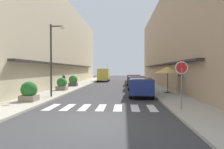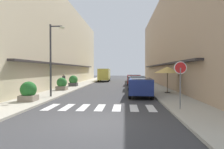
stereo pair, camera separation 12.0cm
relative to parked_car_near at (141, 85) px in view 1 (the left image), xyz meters
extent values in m
plane|color=#38383A|center=(-2.63, 10.85, -0.92)|extent=(105.71, 105.71, 0.00)
cube|color=#ADA899|center=(-7.59, 10.85, -0.86)|extent=(2.56, 67.27, 0.12)
cube|color=#ADA899|center=(2.33, 10.85, -0.86)|extent=(2.56, 67.27, 0.12)
cube|color=beige|center=(-11.36, 12.26, 4.82)|extent=(5.00, 45.25, 11.49)
cube|color=#332D2D|center=(-8.61, 12.26, 1.88)|extent=(0.50, 31.67, 0.16)
cube|color=tan|center=(6.11, 12.26, 5.07)|extent=(5.00, 45.25, 11.98)
cube|color=#332D2D|center=(3.36, 12.26, 1.88)|extent=(0.50, 31.67, 0.16)
cube|color=silver|center=(-5.48, -4.99, -0.92)|extent=(0.45, 2.20, 0.01)
cube|color=silver|center=(-4.53, -4.99, -0.92)|extent=(0.45, 2.20, 0.01)
cube|color=silver|center=(-3.58, -4.99, -0.92)|extent=(0.45, 2.20, 0.01)
cube|color=silver|center=(-2.63, -4.99, -0.92)|extent=(0.45, 2.20, 0.01)
cube|color=silver|center=(-1.68, -4.99, -0.92)|extent=(0.45, 2.20, 0.01)
cube|color=silver|center=(-0.73, -4.99, -0.92)|extent=(0.45, 2.20, 0.01)
cube|color=silver|center=(0.22, -4.99, -0.92)|extent=(0.45, 2.20, 0.01)
cube|color=navy|center=(0.00, 0.04, -0.04)|extent=(1.95, 4.46, 1.13)
cube|color=black|center=(0.00, -0.18, 0.27)|extent=(1.58, 2.52, 0.56)
cylinder|color=black|center=(-0.73, 1.52, -0.60)|extent=(0.25, 0.65, 0.64)
cylinder|color=black|center=(0.86, 1.45, -0.60)|extent=(0.25, 0.65, 0.64)
cylinder|color=black|center=(-0.86, -1.37, -0.60)|extent=(0.25, 0.65, 0.64)
cylinder|color=black|center=(0.73, -1.44, -0.60)|extent=(0.25, 0.65, 0.64)
cube|color=#4C5156|center=(0.00, 6.33, -0.04)|extent=(1.84, 4.11, 1.13)
cube|color=black|center=(0.00, 6.13, 0.27)|extent=(1.52, 2.31, 0.56)
cylinder|color=black|center=(-0.77, 7.69, -0.60)|extent=(0.23, 0.64, 0.64)
cylinder|color=black|center=(0.82, 7.66, -0.60)|extent=(0.23, 0.64, 0.64)
cylinder|color=black|center=(-0.82, 5.01, -0.60)|extent=(0.23, 0.64, 0.64)
cylinder|color=black|center=(0.77, 4.98, -0.60)|extent=(0.23, 0.64, 0.64)
cube|color=maroon|center=(0.00, 12.87, -0.04)|extent=(1.84, 4.05, 1.13)
cube|color=black|center=(0.00, 12.67, 0.27)|extent=(1.52, 2.28, 0.56)
cylinder|color=black|center=(-0.77, 14.22, -0.60)|extent=(0.23, 0.64, 0.64)
cylinder|color=black|center=(0.82, 14.18, -0.60)|extent=(0.23, 0.64, 0.64)
cylinder|color=black|center=(-0.82, 11.57, -0.60)|extent=(0.23, 0.64, 0.64)
cylinder|color=black|center=(0.77, 11.53, -0.60)|extent=(0.23, 0.64, 0.64)
cube|color=#D8CC4C|center=(-5.11, 22.64, 0.41)|extent=(2.00, 5.42, 2.03)
cube|color=black|center=(-5.11, 22.37, 1.17)|extent=(1.66, 3.04, 0.56)
cylinder|color=black|center=(-6.02, 24.41, -0.60)|extent=(0.23, 0.64, 0.64)
cylinder|color=black|center=(-4.23, 24.43, -0.60)|extent=(0.23, 0.64, 0.64)
cylinder|color=black|center=(-5.99, 20.85, -0.60)|extent=(0.23, 0.64, 0.64)
cylinder|color=black|center=(-4.20, 20.86, -0.60)|extent=(0.23, 0.64, 0.64)
cylinder|color=slate|center=(1.60, -5.84, 0.26)|extent=(0.07, 0.07, 2.13)
cylinder|color=red|center=(1.60, -5.84, 1.33)|extent=(0.64, 0.03, 0.64)
torus|color=white|center=(1.60, -5.84, 1.33)|extent=(0.65, 0.05, 0.65)
cylinder|color=#38383D|center=(-6.87, -1.07, 1.93)|extent=(0.14, 0.14, 5.47)
cylinder|color=#38383D|center=(-6.42, -1.07, 4.52)|extent=(0.90, 0.10, 0.10)
ellipsoid|color=beige|center=(-5.97, -1.07, 4.42)|extent=(0.44, 0.28, 0.20)
cylinder|color=#262626|center=(2.52, 2.12, -0.77)|extent=(0.48, 0.48, 0.06)
cylinder|color=#4C3823|center=(2.52, 2.12, 0.21)|extent=(0.06, 0.06, 2.03)
cone|color=#D8B259|center=(2.52, 2.12, 1.23)|extent=(2.34, 2.34, 0.55)
cube|color=gray|center=(-7.49, -3.49, -0.61)|extent=(1.00, 1.00, 0.38)
sphere|color=#236628|center=(-7.49, -3.49, -0.06)|extent=(1.05, 1.05, 1.05)
cube|color=gray|center=(-7.57, 4.07, -0.61)|extent=(1.01, 1.01, 0.39)
sphere|color=#2D7533|center=(-7.57, 4.07, -0.06)|extent=(1.01, 1.01, 1.01)
cube|color=#4C4C4C|center=(-7.70, 9.36, -0.60)|extent=(1.02, 1.02, 0.40)
sphere|color=#2D7533|center=(-7.70, 9.36, -0.01)|extent=(1.10, 1.10, 1.10)
cylinder|color=#282B33|center=(-7.90, 5.91, -0.42)|extent=(0.26, 0.26, 0.76)
cylinder|color=#333338|center=(-7.90, 5.91, 0.26)|extent=(0.34, 0.34, 0.60)
sphere|color=tan|center=(-7.90, 5.91, 0.66)|extent=(0.21, 0.21, 0.21)
camera|label=1|loc=(-1.35, -16.90, 1.21)|focal=34.09mm
camera|label=2|loc=(-1.23, -16.89, 1.21)|focal=34.09mm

